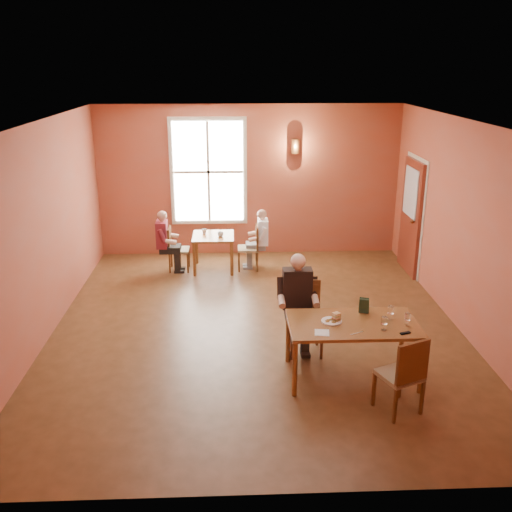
{
  "coord_description": "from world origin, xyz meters",
  "views": [
    {
      "loc": [
        -0.34,
        -7.73,
        3.78
      ],
      "look_at": [
        0.0,
        0.2,
        1.05
      ],
      "focal_mm": 40.0,
      "sensor_mm": 36.0,
      "label": 1
    }
  ],
  "objects_px": {
    "diner_maroon": "(177,241)",
    "main_table": "(352,350)",
    "chair_diner_main": "(305,319)",
    "diner_main": "(306,310)",
    "chair_empty": "(399,373)",
    "second_table": "(214,252)",
    "diner_white": "(249,241)",
    "chair_diner_white": "(248,247)",
    "chair_diner_maroon": "(179,249)"
  },
  "relations": [
    {
      "from": "chair_diner_main",
      "to": "diner_maroon",
      "type": "bearing_deg",
      "value": -58.97
    },
    {
      "from": "diner_maroon",
      "to": "chair_empty",
      "type": "bearing_deg",
      "value": 31.38
    },
    {
      "from": "diner_white",
      "to": "chair_diner_maroon",
      "type": "xyz_separation_m",
      "value": [
        -1.33,
        0.0,
        -0.13
      ]
    },
    {
      "from": "chair_diner_main",
      "to": "diner_main",
      "type": "relative_size",
      "value": 0.76
    },
    {
      "from": "second_table",
      "to": "chair_diner_white",
      "type": "height_order",
      "value": "chair_diner_white"
    },
    {
      "from": "second_table",
      "to": "main_table",
      "type": "bearing_deg",
      "value": -65.39
    },
    {
      "from": "second_table",
      "to": "chair_diner_maroon",
      "type": "relative_size",
      "value": 0.91
    },
    {
      "from": "main_table",
      "to": "chair_diner_maroon",
      "type": "distance_m",
      "value": 4.69
    },
    {
      "from": "chair_diner_main",
      "to": "second_table",
      "type": "bearing_deg",
      "value": -68.33
    },
    {
      "from": "main_table",
      "to": "chair_diner_main",
      "type": "height_order",
      "value": "chair_diner_main"
    },
    {
      "from": "diner_white",
      "to": "second_table",
      "type": "bearing_deg",
      "value": 90.0
    },
    {
      "from": "diner_main",
      "to": "chair_diner_white",
      "type": "bearing_deg",
      "value": -78.66
    },
    {
      "from": "chair_empty",
      "to": "main_table",
      "type": "bearing_deg",
      "value": 93.39
    },
    {
      "from": "second_table",
      "to": "diner_white",
      "type": "relative_size",
      "value": 0.69
    },
    {
      "from": "diner_maroon",
      "to": "main_table",
      "type": "bearing_deg",
      "value": 32.16
    },
    {
      "from": "diner_main",
      "to": "diner_maroon",
      "type": "xyz_separation_m",
      "value": [
        -2.0,
        3.36,
        -0.07
      ]
    },
    {
      "from": "chair_diner_main",
      "to": "diner_white",
      "type": "height_order",
      "value": "diner_white"
    },
    {
      "from": "chair_diner_white",
      "to": "diner_white",
      "type": "height_order",
      "value": "diner_white"
    },
    {
      "from": "main_table",
      "to": "chair_diner_main",
      "type": "distance_m",
      "value": 0.83
    },
    {
      "from": "main_table",
      "to": "diner_maroon",
      "type": "height_order",
      "value": "diner_maroon"
    },
    {
      "from": "chair_diner_main",
      "to": "diner_white",
      "type": "relative_size",
      "value": 0.89
    },
    {
      "from": "main_table",
      "to": "diner_maroon",
      "type": "relative_size",
      "value": 1.39
    },
    {
      "from": "diner_main",
      "to": "diner_maroon",
      "type": "distance_m",
      "value": 3.92
    },
    {
      "from": "diner_maroon",
      "to": "diner_main",
      "type": "bearing_deg",
      "value": 30.8
    },
    {
      "from": "diner_maroon",
      "to": "chair_diner_white",
      "type": "bearing_deg",
      "value": 90.0
    },
    {
      "from": "chair_diner_white",
      "to": "diner_white",
      "type": "xyz_separation_m",
      "value": [
        0.03,
        0.0,
        0.12
      ]
    },
    {
      "from": "chair_diner_main",
      "to": "diner_main",
      "type": "xyz_separation_m",
      "value": [
        0.0,
        -0.03,
        0.15
      ]
    },
    {
      "from": "chair_empty",
      "to": "diner_white",
      "type": "xyz_separation_m",
      "value": [
        -1.52,
        4.73,
        0.08
      ]
    },
    {
      "from": "main_table",
      "to": "second_table",
      "type": "height_order",
      "value": "main_table"
    },
    {
      "from": "second_table",
      "to": "chair_empty",
      "type": "bearing_deg",
      "value": -65.01
    },
    {
      "from": "diner_maroon",
      "to": "chair_diner_maroon",
      "type": "bearing_deg",
      "value": 90.0
    },
    {
      "from": "diner_main",
      "to": "chair_diner_maroon",
      "type": "relative_size",
      "value": 1.54
    },
    {
      "from": "chair_empty",
      "to": "chair_diner_white",
      "type": "distance_m",
      "value": 4.98
    },
    {
      "from": "main_table",
      "to": "chair_empty",
      "type": "distance_m",
      "value": 0.85
    },
    {
      "from": "chair_diner_main",
      "to": "chair_diner_maroon",
      "type": "xyz_separation_m",
      "value": [
        -1.97,
        3.33,
        -0.07
      ]
    },
    {
      "from": "chair_diner_main",
      "to": "chair_empty",
      "type": "height_order",
      "value": "chair_diner_main"
    },
    {
      "from": "chair_diner_main",
      "to": "diner_maroon",
      "type": "relative_size",
      "value": 0.86
    },
    {
      "from": "diner_white",
      "to": "chair_diner_main",
      "type": "bearing_deg",
      "value": -169.06
    },
    {
      "from": "chair_empty",
      "to": "second_table",
      "type": "xyz_separation_m",
      "value": [
        -2.2,
        4.73,
        -0.13
      ]
    },
    {
      "from": "chair_diner_white",
      "to": "chair_diner_maroon",
      "type": "xyz_separation_m",
      "value": [
        -1.3,
        0.0,
        -0.01
      ]
    },
    {
      "from": "chair_diner_main",
      "to": "diner_main",
      "type": "bearing_deg",
      "value": 90.0
    },
    {
      "from": "chair_diner_maroon",
      "to": "chair_diner_main",
      "type": "bearing_deg",
      "value": 30.64
    },
    {
      "from": "chair_empty",
      "to": "chair_diner_white",
      "type": "xyz_separation_m",
      "value": [
        -1.55,
        4.73,
        -0.04
      ]
    },
    {
      "from": "chair_empty",
      "to": "chair_diner_maroon",
      "type": "relative_size",
      "value": 1.13
    },
    {
      "from": "main_table",
      "to": "chair_diner_maroon",
      "type": "height_order",
      "value": "chair_diner_maroon"
    },
    {
      "from": "chair_empty",
      "to": "diner_maroon",
      "type": "xyz_separation_m",
      "value": [
        -2.88,
        4.73,
        0.1
      ]
    },
    {
      "from": "main_table",
      "to": "diner_main",
      "type": "relative_size",
      "value": 1.23
    },
    {
      "from": "diner_main",
      "to": "chair_empty",
      "type": "height_order",
      "value": "diner_main"
    },
    {
      "from": "diner_white",
      "to": "chair_empty",
      "type": "bearing_deg",
      "value": -162.13
    },
    {
      "from": "main_table",
      "to": "chair_diner_white",
      "type": "xyz_separation_m",
      "value": [
        -1.17,
        3.98,
        0.06
      ]
    }
  ]
}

